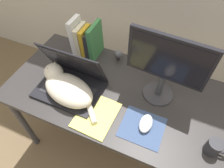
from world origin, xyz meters
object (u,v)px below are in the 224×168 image
at_px(external_monitor, 166,66).
at_px(book_row, 86,40).
at_px(cat, 66,87).
at_px(computer_mouse, 146,123).
at_px(notepad, 96,115).
at_px(webcam, 118,54).
at_px(mug, 214,147).
at_px(laptop, 71,82).

relative_size(external_monitor, book_row, 1.69).
relative_size(cat, computer_mouse, 3.71).
height_order(computer_mouse, book_row, book_row).
distance_m(external_monitor, computer_mouse, 0.31).
bearing_deg(book_row, notepad, -56.75).
bearing_deg(webcam, cat, -112.85).
relative_size(cat, book_row, 1.70).
xyz_separation_m(cat, notepad, (0.22, -0.07, -0.06)).
height_order(computer_mouse, mug, mug).
bearing_deg(computer_mouse, webcam, 128.55).
height_order(laptop, external_monitor, external_monitor).
bearing_deg(mug, cat, 178.48).
relative_size(laptop, external_monitor, 0.92).
height_order(external_monitor, notepad, external_monitor).
distance_m(cat, mug, 0.82).
bearing_deg(mug, notepad, -175.79).
bearing_deg(laptop, cat, -85.72).
height_order(external_monitor, book_row, external_monitor).
bearing_deg(book_row, webcam, 3.17).
distance_m(cat, webcam, 0.42).
relative_size(cat, external_monitor, 1.01).
bearing_deg(cat, external_monitor, 23.00).
bearing_deg(laptop, mug, -5.20).
xyz_separation_m(laptop, mug, (0.82, -0.07, -0.01)).
height_order(cat, webcam, cat).
relative_size(external_monitor, webcam, 5.24).
height_order(external_monitor, mug, external_monitor).
distance_m(cat, book_row, 0.38).
height_order(laptop, mug, laptop).
xyz_separation_m(book_row, notepad, (0.29, -0.44, -0.10)).
bearing_deg(mug, webcam, 147.99).
relative_size(computer_mouse, webcam, 1.42).
bearing_deg(book_row, laptop, -78.74).
distance_m(computer_mouse, book_row, 0.68).
height_order(cat, computer_mouse, cat).
bearing_deg(webcam, notepad, -82.78).
relative_size(external_monitor, notepad, 1.62).
relative_size(computer_mouse, mug, 1.04).
relative_size(laptop, notepad, 1.49).
bearing_deg(cat, notepad, -16.58).
height_order(external_monitor, computer_mouse, external_monitor).
bearing_deg(notepad, external_monitor, 45.45).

